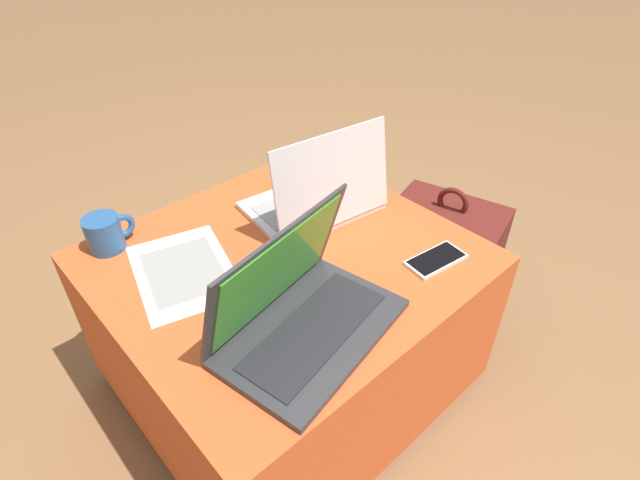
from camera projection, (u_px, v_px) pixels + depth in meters
name	position (u px, v px, depth m)	size (l,w,h in m)	color
ground_plane	(292.00, 380.00, 1.48)	(14.00, 14.00, 0.00)	olive
ottoman	(288.00, 324.00, 1.34)	(0.83, 0.77, 0.47)	maroon
laptop_near	(300.00, 311.00, 0.98)	(0.41, 0.31, 0.24)	#333338
laptop_far	(318.00, 197.00, 1.31)	(0.36, 0.28, 0.25)	silver
cell_phone	(436.00, 260.00, 1.17)	(0.15, 0.09, 0.01)	white
backpack	(442.00, 264.00, 1.59)	(0.32, 0.36, 0.49)	#5B1E19
paper_sheet	(184.00, 271.00, 1.15)	(0.28, 0.34, 0.00)	white
coffee_mug	(106.00, 233.00, 1.19)	(0.12, 0.08, 0.09)	#285693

